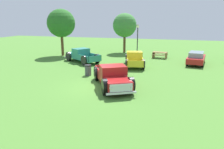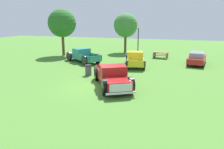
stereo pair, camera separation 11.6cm
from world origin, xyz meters
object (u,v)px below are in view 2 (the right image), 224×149
oak_tree_east (126,25)px  sedan_distant_a (197,58)px  pickup_truck_behind_left (81,55)px  pickup_truck_foreground (113,77)px  trash_can (88,70)px  lamp_post_near (138,41)px  pickup_truck_behind_right (135,59)px  picnic_table (161,54)px  oak_tree_west (62,23)px

oak_tree_east → sedan_distant_a: bearing=-33.1°
pickup_truck_behind_left → sedan_distant_a: pickup_truck_behind_left is taller
pickup_truck_foreground → trash_can: pickup_truck_foreground is taller
lamp_post_near → sedan_distant_a: bearing=-12.9°
pickup_truck_behind_right → pickup_truck_behind_left: bearing=178.3°
sedan_distant_a → picnic_table: bearing=145.5°
pickup_truck_behind_left → trash_can: pickup_truck_behind_left is taller
pickup_truck_behind_left → trash_can: size_ratio=5.53×
pickup_truck_behind_left → lamp_post_near: size_ratio=1.23×
pickup_truck_foreground → pickup_truck_behind_left: size_ratio=1.07×
pickup_truck_behind_right → lamp_post_near: size_ratio=1.21×
trash_can → oak_tree_west: (-7.54, 8.98, 3.82)m
pickup_truck_foreground → lamp_post_near: size_ratio=1.32×
pickup_truck_behind_right → picnic_table: size_ratio=2.66×
pickup_truck_foreground → trash_can: size_ratio=5.93×
picnic_table → trash_can: size_ratio=2.05×
pickup_truck_behind_right → oak_tree_west: 11.77m
pickup_truck_behind_right → oak_tree_west: oak_tree_west is taller
sedan_distant_a → picnic_table: (-4.14, 2.85, -0.23)m
lamp_post_near → picnic_table: size_ratio=2.19×
pickup_truck_behind_right → picnic_table: bearing=66.7°
pickup_truck_behind_right → lamp_post_near: (-0.45, 4.02, 1.52)m
pickup_truck_behind_left → trash_can: bearing=-59.7°
oak_tree_west → pickup_truck_behind_right: bearing=-18.3°
pickup_truck_behind_left → picnic_table: size_ratio=2.70×
picnic_table → lamp_post_near: bearing=-155.0°
pickup_truck_behind_left → pickup_truck_behind_right: bearing=-1.7°
pickup_truck_behind_left → oak_tree_east: oak_tree_east is taller
pickup_truck_behind_left → pickup_truck_behind_right: size_ratio=1.01×
oak_tree_west → sedan_distant_a: bearing=-3.6°
pickup_truck_behind_right → oak_tree_west: bearing=161.7°
sedan_distant_a → picnic_table: 5.03m
picnic_table → oak_tree_east: bearing=147.9°
sedan_distant_a → lamp_post_near: bearing=167.1°
pickup_truck_behind_right → trash_can: size_ratio=5.45×
sedan_distant_a → oak_tree_west: 17.46m
trash_can → picnic_table: bearing=63.4°
lamp_post_near → oak_tree_east: (-2.79, 4.73, 1.70)m
picnic_table → trash_can: trash_can is taller
pickup_truck_behind_right → picnic_table: pickup_truck_behind_right is taller
pickup_truck_behind_left → oak_tree_west: (-4.24, 3.34, 3.55)m
oak_tree_west → pickup_truck_foreground: bearing=-47.8°
pickup_truck_foreground → pickup_truck_behind_left: 10.64m
sedan_distant_a → picnic_table: sedan_distant_a is taller
sedan_distant_a → oak_tree_east: oak_tree_east is taller
picnic_table → oak_tree_west: (-12.91, -1.76, 3.80)m
trash_can → pickup_truck_behind_left: bearing=120.3°
sedan_distant_a → oak_tree_west: size_ratio=0.71×
pickup_truck_behind_left → trash_can: (3.30, -5.64, -0.26)m
pickup_truck_behind_right → lamp_post_near: bearing=96.4°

